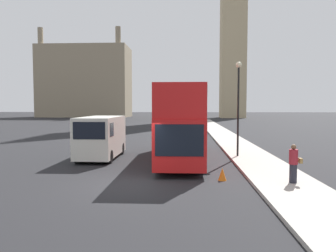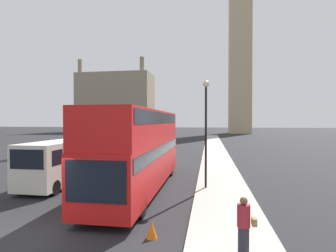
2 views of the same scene
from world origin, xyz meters
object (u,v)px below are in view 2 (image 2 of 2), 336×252
(red_double_decker_bus, at_px, (140,146))
(street_lamp, at_px, (206,117))
(white_van, at_px, (56,163))
(pedestrian, at_px, (244,226))
(clock_tower, at_px, (240,9))

(red_double_decker_bus, xyz_separation_m, street_lamp, (3.50, 0.51, 1.53))
(red_double_decker_bus, bearing_deg, white_van, -179.82)
(white_van, height_order, pedestrian, white_van)
(clock_tower, height_order, white_van, clock_tower)
(clock_tower, bearing_deg, red_double_decker_bus, -100.57)
(street_lamp, bearing_deg, pedestrian, -81.09)
(street_lamp, bearing_deg, white_van, -176.40)
(clock_tower, relative_size, pedestrian, 47.47)
(red_double_decker_bus, xyz_separation_m, pedestrian, (4.60, -6.52, -1.47))
(clock_tower, height_order, red_double_decker_bus, clock_tower)
(clock_tower, relative_size, white_van, 14.43)
(pedestrian, bearing_deg, street_lamp, 98.91)
(street_lamp, bearing_deg, red_double_decker_bus, -171.64)
(pedestrian, bearing_deg, white_van, 145.63)
(pedestrian, xyz_separation_m, street_lamp, (-1.10, 7.03, 3.00))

